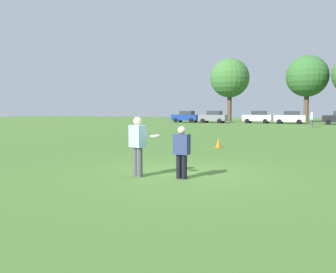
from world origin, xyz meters
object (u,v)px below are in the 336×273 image
at_px(parked_car_near_left, 186,117).
at_px(traffic_cone, 218,143).
at_px(player_thrower, 138,143).
at_px(frisbee, 155,136).
at_px(player_defender, 182,150).
at_px(bystander_sideline_watcher, 312,119).
at_px(parked_car_center, 258,117).
at_px(parked_car_mid_left, 213,117).
at_px(parked_car_mid_right, 290,117).

bearing_deg(parked_car_near_left, traffic_cone, -67.32).
xyz_separation_m(player_thrower, traffic_cone, (0.13, 8.43, -0.73)).
distance_m(player_thrower, frisbee, 0.56).
relative_size(player_defender, bystander_sideline_watcher, 0.84).
height_order(parked_car_center, bystander_sideline_watcher, parked_car_center).
bearing_deg(frisbee, parked_car_mid_left, 103.49).
xyz_separation_m(player_defender, frisbee, (-0.76, -0.12, 0.37)).
relative_size(player_defender, parked_car_mid_left, 0.34).
height_order(frisbee, parked_car_center, parked_car_center).
bearing_deg(parked_car_mid_right, bystander_sideline_watcher, -73.87).
bearing_deg(parked_car_mid_right, parked_car_near_left, -179.24).
bearing_deg(parked_car_mid_left, parked_car_mid_right, 3.58).
bearing_deg(player_defender, parked_car_near_left, 109.99).
xyz_separation_m(player_thrower, player_defender, (1.27, 0.20, -0.15)).
relative_size(frisbee, bystander_sideline_watcher, 0.16).
height_order(parked_car_near_left, parked_car_mid_left, same).
distance_m(parked_car_near_left, parked_car_mid_right, 15.59).
relative_size(traffic_cone, parked_car_center, 0.11).
distance_m(parked_car_mid_left, bystander_sideline_watcher, 16.71).
distance_m(frisbee, parked_car_near_left, 45.10).
bearing_deg(frisbee, parked_car_near_left, 109.03).
xyz_separation_m(parked_car_near_left, parked_car_mid_right, (15.59, 0.21, 0.00)).
relative_size(player_thrower, player_defender, 1.17).
distance_m(player_defender, bystander_sideline_watcher, 32.87).
bearing_deg(traffic_cone, bystander_sideline_watcher, 80.39).
bearing_deg(parked_car_center, parked_car_mid_right, -9.69).
relative_size(player_thrower, frisbee, 6.23).
relative_size(parked_car_mid_left, parked_car_center, 1.00).
bearing_deg(parked_car_mid_right, frisbee, -91.17).
xyz_separation_m(player_defender, bystander_sideline_watcher, (3.01, 32.73, 0.17)).
bearing_deg(parked_car_near_left, parked_car_mid_right, 0.76).
height_order(player_defender, parked_car_mid_right, parked_car_mid_right).
height_order(player_defender, frisbee, player_defender).
bearing_deg(parked_car_near_left, parked_car_mid_left, -5.98).
height_order(player_thrower, player_defender, player_thrower).
bearing_deg(player_thrower, parked_car_center, 94.22).
height_order(parked_car_mid_right, bystander_sideline_watcher, parked_car_mid_right).
relative_size(player_defender, parked_car_center, 0.34).
bearing_deg(bystander_sideline_watcher, player_defender, -95.25).
bearing_deg(parked_car_center, player_defender, -84.10).
height_order(player_defender, traffic_cone, player_defender).
distance_m(parked_car_center, parked_car_mid_right, 4.68).
bearing_deg(player_thrower, parked_car_near_left, 108.39).
bearing_deg(bystander_sideline_watcher, parked_car_center, 124.85).
bearing_deg(parked_car_near_left, parked_car_center, 5.18).
xyz_separation_m(parked_car_near_left, parked_car_center, (10.97, 1.00, 0.00)).
bearing_deg(parked_car_mid_left, player_defender, -75.50).
distance_m(parked_car_near_left, parked_car_center, 11.02).
height_order(player_thrower, parked_car_center, parked_car_center).
xyz_separation_m(player_defender, parked_car_center, (-4.49, 43.50, 0.11)).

